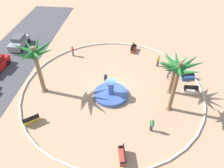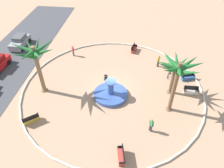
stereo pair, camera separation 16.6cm
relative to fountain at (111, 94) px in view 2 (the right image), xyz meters
The scene contains 17 objects.
ground_plane 1.31m from the fountain, ahead, with size 80.00×80.00×0.00m, color tan.
plaza_curb 1.29m from the fountain, ahead, with size 20.81×20.81×0.20m, color silver.
fountain is the anchor object (origin of this frame).
palm_tree_near_fountain 7.95m from the fountain, 101.30° to the right, with size 4.26×4.39×6.21m.
palm_tree_by_curb 7.48m from the fountain, 77.66° to the right, with size 3.97×4.04×4.33m.
palm_tree_mid_plaza 8.89m from the fountain, 90.29° to the left, with size 4.67×4.74×6.08m.
bench_east 9.06m from the fountain, 80.78° to the right, with size 0.53×1.61×1.00m.
bench_west 8.64m from the fountain, 122.46° to the left, with size 1.39×1.56×1.00m.
bench_north 10.01m from the fountain, 12.62° to the right, with size 1.67×0.88×1.00m.
bench_southeast 9.83m from the fountain, 65.99° to the right, with size 0.94×1.68×1.00m.
bench_southwest 7.72m from the fountain, 166.10° to the right, with size 1.67×0.80×1.00m.
trash_bin 2.85m from the fountain, 18.84° to the left, with size 0.46×0.46×0.73m.
bicycle_red_frame 8.19m from the fountain, 56.60° to the right, with size 1.60×0.75×0.94m.
person_cyclist_helmet 8.44m from the fountain, 40.65° to the right, with size 0.42×0.38×1.66m.
person_cyclist_photo 6.14m from the fountain, 134.65° to the right, with size 0.40×0.40×1.62m.
person_pedestrian_stroll 9.81m from the fountain, 39.67° to the left, with size 0.43×0.37×1.61m.
parked_car_third 17.46m from the fountain, 58.33° to the left, with size 4.00×1.93×1.67m.
Camera 2 is at (-18.20, -2.16, 16.44)m, focal length 33.74 mm.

